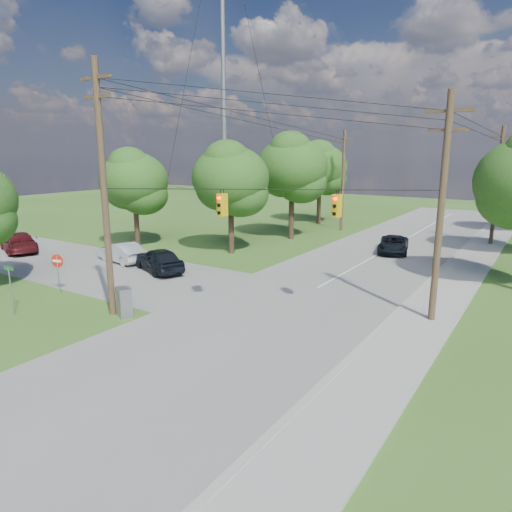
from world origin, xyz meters
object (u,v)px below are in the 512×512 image
Objects in this scene: pole_ne at (441,207)px; car_cross_silver at (122,252)px; pole_sw at (104,188)px; pole_north_e at (497,185)px; car_main_north at (393,244)px; do_not_enter_sign at (58,265)px; control_cabinet at (124,302)px; car_cross_far at (18,242)px; pole_north_w at (343,180)px; car_cross_dark at (159,260)px.

pole_ne reaches higher than car_cross_silver.
pole_sw is 32.55m from pole_north_e.
pole_sw is at bearing 57.61° from car_cross_silver.
do_not_enter_sign reaches higher than car_main_north.
car_cross_silver is (-21.70, 0.04, -4.70)m from pole_ne.
do_not_enter_sign is (2.98, -7.05, 0.91)m from car_cross_silver.
car_cross_far is at bearing -171.17° from control_cabinet.
car_cross_far is (-17.96, 5.50, -5.40)m from pole_sw.
pole_north_w is 4.37× the size of do_not_enter_sign.
car_cross_far is at bearing -142.55° from pole_north_e.
pole_north_w is at bearing -166.73° from car_cross_dark.
pole_ne is at bearing 29.38° from pole_sw.
pole_north_w is 6.83× the size of control_cabinet.
pole_north_w is at bearing 63.00° from do_not_enter_sign.
car_cross_silver is at bearing 137.03° from pole_sw.
pole_north_w is 30.12m from car_cross_far.
car_main_north is 22.64m from control_cabinet.
pole_sw is 29.62m from pole_north_w.
control_cabinet is at bearing -22.53° from do_not_enter_sign.
pole_north_w is at bearing 122.29° from pole_ne.
car_cross_silver is 21.01m from car_main_north.
pole_north_e is (13.50, 29.60, -1.10)m from pole_sw.
do_not_enter_sign reaches higher than car_cross_far.
pole_sw reaches higher than car_main_north.
do_not_enter_sign is (-4.82, -29.00, -3.45)m from pole_north_w.
control_cabinet is at bearing 56.03° from car_cross_dark.
pole_north_w is 29.88m from control_cabinet.
car_cross_dark is at bearing 148.73° from control_cabinet.
do_not_enter_sign is at bearing -99.44° from pole_north_w.
pole_north_w is 29.60m from do_not_enter_sign.
pole_sw is 2.51× the size of car_main_north.
pole_north_e is 10.91m from car_main_north.
car_cross_silver reaches higher than control_cabinet.
car_cross_dark is at bearing 94.40° from car_cross_silver.
car_cross_far is (-14.01, -1.68, -0.02)m from car_cross_dark.
pole_north_e is 4.37× the size of do_not_enter_sign.
car_cross_dark is 6.76m from do_not_enter_sign.
pole_north_e reaches higher than car_cross_dark.
pole_ne reaches higher than car_cross_far.
control_cabinet is at bearing -120.53° from car_main_north.
pole_sw is 1.20× the size of pole_north_w.
pole_ne is 1.92× the size of car_cross_far.
pole_sw reaches higher than pole_north_e.
pole_sw is 8.20× the size of control_cabinet.
car_main_north is at bearing 41.63° from do_not_enter_sign.
control_cabinet is 0.64× the size of do_not_enter_sign.
car_cross_far is 1.14× the size of car_main_north.
car_cross_silver is at bearing -109.57° from pole_north_w.
car_cross_far is (-17.56, -24.10, -4.30)m from pole_north_w.
pole_north_e is (-0.00, 22.00, -0.34)m from pole_ne.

